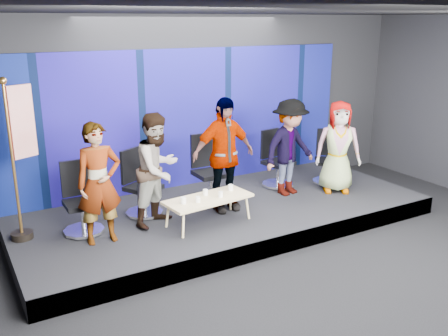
{
  "coord_description": "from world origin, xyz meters",
  "views": [
    {
      "loc": [
        -4.04,
        -4.49,
        3.41
      ],
      "look_at": [
        -0.07,
        2.4,
        1.03
      ],
      "focal_mm": 40.0,
      "sensor_mm": 36.0,
      "label": 1
    }
  ],
  "objects_px": {
    "panelist_c": "(223,155)",
    "mug_c": "(205,192)",
    "chair_a": "(81,210)",
    "panelist_d": "(290,147)",
    "panelist_b": "(158,169)",
    "chair_d": "(276,168)",
    "mug_d": "(221,194)",
    "mug_e": "(231,187)",
    "panelist_e": "(338,147)",
    "mug_a": "(183,200)",
    "mug_b": "(198,199)",
    "panelist_a": "(99,183)",
    "coffee_table": "(208,200)",
    "chair_e": "(328,166)",
    "chair_b": "(141,193)",
    "chair_c": "(209,179)",
    "flag_stand": "(20,155)"
  },
  "relations": [
    {
      "from": "panelist_c",
      "to": "mug_c",
      "type": "relative_size",
      "value": 20.34
    },
    {
      "from": "chair_a",
      "to": "panelist_d",
      "type": "distance_m",
      "value": 3.8
    },
    {
      "from": "panelist_b",
      "to": "mug_c",
      "type": "relative_size",
      "value": 18.82
    },
    {
      "from": "chair_d",
      "to": "panelist_d",
      "type": "xyz_separation_m",
      "value": [
        -0.08,
        -0.5,
        0.52
      ]
    },
    {
      "from": "mug_c",
      "to": "mug_d",
      "type": "height_order",
      "value": "mug_c"
    },
    {
      "from": "panelist_b",
      "to": "panelist_d",
      "type": "bearing_deg",
      "value": -25.93
    },
    {
      "from": "mug_e",
      "to": "panelist_e",
      "type": "bearing_deg",
      "value": 1.31
    },
    {
      "from": "chair_a",
      "to": "mug_a",
      "type": "height_order",
      "value": "chair_a"
    },
    {
      "from": "chair_d",
      "to": "panelist_e",
      "type": "relative_size",
      "value": 0.64
    },
    {
      "from": "mug_a",
      "to": "mug_b",
      "type": "height_order",
      "value": "mug_a"
    },
    {
      "from": "panelist_a",
      "to": "mug_b",
      "type": "relative_size",
      "value": 20.02
    },
    {
      "from": "panelist_c",
      "to": "mug_a",
      "type": "xyz_separation_m",
      "value": [
        -0.96,
        -0.45,
        -0.48
      ]
    },
    {
      "from": "panelist_c",
      "to": "mug_c",
      "type": "height_order",
      "value": "panelist_c"
    },
    {
      "from": "panelist_d",
      "to": "mug_a",
      "type": "distance_m",
      "value": 2.49
    },
    {
      "from": "panelist_a",
      "to": "mug_d",
      "type": "relative_size",
      "value": 20.15
    },
    {
      "from": "panelist_c",
      "to": "coffee_table",
      "type": "xyz_separation_m",
      "value": [
        -0.51,
        -0.41,
        -0.56
      ]
    },
    {
      "from": "panelist_a",
      "to": "coffee_table",
      "type": "bearing_deg",
      "value": -5.67
    },
    {
      "from": "chair_d",
      "to": "chair_e",
      "type": "distance_m",
      "value": 1.06
    },
    {
      "from": "panelist_c",
      "to": "mug_b",
      "type": "height_order",
      "value": "panelist_c"
    },
    {
      "from": "panelist_d",
      "to": "chair_e",
      "type": "bearing_deg",
      "value": -1.7
    },
    {
      "from": "chair_b",
      "to": "panelist_d",
      "type": "relative_size",
      "value": 0.62
    },
    {
      "from": "chair_e",
      "to": "mug_e",
      "type": "height_order",
      "value": "chair_e"
    },
    {
      "from": "panelist_b",
      "to": "coffee_table",
      "type": "height_order",
      "value": "panelist_b"
    },
    {
      "from": "chair_a",
      "to": "chair_d",
      "type": "bearing_deg",
      "value": 5.78
    },
    {
      "from": "chair_b",
      "to": "mug_b",
      "type": "bearing_deg",
      "value": -89.37
    },
    {
      "from": "chair_d",
      "to": "mug_b",
      "type": "height_order",
      "value": "chair_d"
    },
    {
      "from": "panelist_d",
      "to": "panelist_e",
      "type": "bearing_deg",
      "value": -29.45
    },
    {
      "from": "panelist_a",
      "to": "mug_a",
      "type": "relative_size",
      "value": 17.33
    },
    {
      "from": "mug_b",
      "to": "chair_d",
      "type": "bearing_deg",
      "value": 25.99
    },
    {
      "from": "chair_a",
      "to": "panelist_c",
      "type": "relative_size",
      "value": 0.57
    },
    {
      "from": "chair_b",
      "to": "chair_d",
      "type": "xyz_separation_m",
      "value": [
        2.8,
        0.11,
        -0.0
      ]
    },
    {
      "from": "chair_a",
      "to": "chair_c",
      "type": "xyz_separation_m",
      "value": [
        2.33,
        0.26,
        0.03
      ]
    },
    {
      "from": "chair_d",
      "to": "chair_a",
      "type": "bearing_deg",
      "value": 175.56
    },
    {
      "from": "chair_d",
      "to": "coffee_table",
      "type": "distance_m",
      "value": 2.25
    },
    {
      "from": "panelist_c",
      "to": "mug_e",
      "type": "height_order",
      "value": "panelist_c"
    },
    {
      "from": "panelist_c",
      "to": "panelist_e",
      "type": "xyz_separation_m",
      "value": [
        2.31,
        -0.23,
        -0.11
      ]
    },
    {
      "from": "chair_b",
      "to": "chair_e",
      "type": "height_order",
      "value": "chair_b"
    },
    {
      "from": "panelist_c",
      "to": "flag_stand",
      "type": "bearing_deg",
      "value": 171.17
    },
    {
      "from": "panelist_d",
      "to": "mug_c",
      "type": "bearing_deg",
      "value": -178.37
    },
    {
      "from": "chair_d",
      "to": "mug_c",
      "type": "relative_size",
      "value": 11.55
    },
    {
      "from": "chair_b",
      "to": "mug_e",
      "type": "relative_size",
      "value": 11.51
    },
    {
      "from": "chair_b",
      "to": "panelist_c",
      "type": "relative_size",
      "value": 0.57
    },
    {
      "from": "coffee_table",
      "to": "mug_b",
      "type": "xyz_separation_m",
      "value": [
        -0.23,
        -0.1,
        0.08
      ]
    },
    {
      "from": "panelist_a",
      "to": "panelist_b",
      "type": "distance_m",
      "value": 1.01
    },
    {
      "from": "chair_a",
      "to": "mug_e",
      "type": "relative_size",
      "value": 11.44
    },
    {
      "from": "chair_d",
      "to": "chair_e",
      "type": "xyz_separation_m",
      "value": [
        1.0,
        -0.35,
        -0.01
      ]
    },
    {
      "from": "mug_c",
      "to": "panelist_b",
      "type": "bearing_deg",
      "value": 157.89
    },
    {
      "from": "chair_d",
      "to": "mug_b",
      "type": "xyz_separation_m",
      "value": [
        -2.25,
        -1.1,
        0.11
      ]
    },
    {
      "from": "panelist_e",
      "to": "coffee_table",
      "type": "relative_size",
      "value": 1.18
    },
    {
      "from": "mug_b",
      "to": "mug_c",
      "type": "height_order",
      "value": "mug_c"
    }
  ]
}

